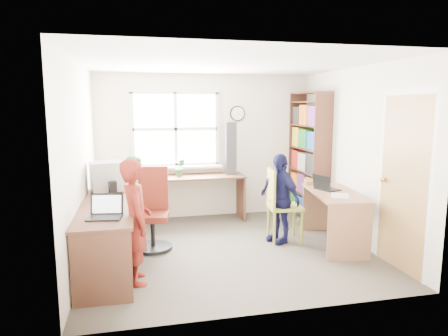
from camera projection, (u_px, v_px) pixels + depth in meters
name	position (u px, v px, depth m)	size (l,w,h in m)	color
room	(227.00, 157.00, 5.20)	(3.64, 3.44, 2.44)	#3E3831
l_desk	(125.00, 229.00, 4.67)	(2.38, 2.95, 0.75)	#522F21
right_desk	(334.00, 206.00, 5.41)	(0.79, 1.35, 0.73)	#8C6146
bookshelf	(309.00, 159.00, 6.64)	(0.30, 1.02, 2.10)	#522F21
swivel_chair	(153.00, 214.00, 5.28)	(0.57, 0.57, 1.08)	black
wooden_chair	(280.00, 202.00, 5.55)	(0.49, 0.49, 1.02)	olive
crt_monitor	(107.00, 176.00, 5.29)	(0.48, 0.44, 0.40)	#97969A
laptop_left	(106.00, 212.00, 4.08)	(0.37, 0.33, 0.23)	black
laptop_right	(325.00, 186.00, 5.49)	(0.35, 0.38, 0.22)	black
speaker_a	(113.00, 188.00, 5.11)	(0.11, 0.11, 0.18)	black
speaker_b	(116.00, 180.00, 5.63)	(0.10, 0.10, 0.17)	black
cd_tower	(230.00, 148.00, 6.59)	(0.17, 0.16, 0.86)	black
game_box	(315.00, 182.00, 5.93)	(0.35, 0.35, 0.06)	red
paper_a	(104.00, 209.00, 4.40)	(0.21, 0.29, 0.00)	beige
paper_b	(340.00, 196.00, 5.14)	(0.34, 0.38, 0.00)	beige
potted_plant	(180.00, 168.00, 6.41)	(0.16, 0.13, 0.28)	#2D7033
person_red	(136.00, 221.00, 4.21)	(0.49, 0.32, 1.34)	maroon
person_green	(135.00, 194.00, 5.92)	(0.56, 0.44, 1.16)	#2F7736
person_navy	(279.00, 198.00, 5.50)	(0.73, 0.30, 1.24)	#13133B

